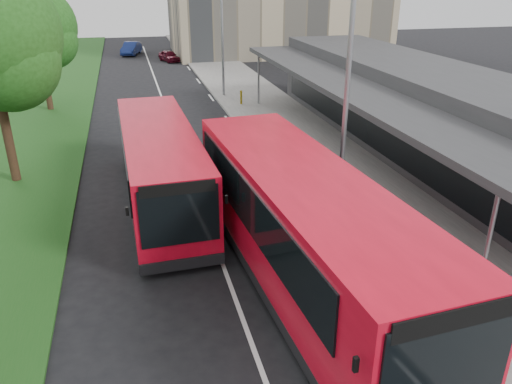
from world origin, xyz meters
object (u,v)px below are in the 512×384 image
(lamp_post_far, at_px, (221,26))
(litter_bin, at_px, (284,132))
(car_far, at_px, (131,48))
(lamp_post_near, at_px, (345,88))
(car_near, at_px, (169,56))
(bus_second, at_px, (160,166))
(tree_far, at_px, (38,31))
(bus_main, at_px, (303,230))
(bollard, at_px, (241,97))

(lamp_post_far, relative_size, litter_bin, 9.58)
(car_far, bearing_deg, litter_bin, -62.95)
(lamp_post_near, relative_size, car_far, 2.03)
(lamp_post_near, bearing_deg, car_near, 93.36)
(lamp_post_far, distance_m, car_near, 16.97)
(car_far, bearing_deg, lamp_post_near, -66.78)
(bus_second, height_order, car_far, bus_second)
(tree_far, xyz_separation_m, lamp_post_far, (11.13, 0.95, -0.02))
(lamp_post_near, bearing_deg, tree_far, 120.29)
(lamp_post_far, bearing_deg, tree_far, -175.13)
(bus_main, height_order, car_far, bus_main)
(litter_bin, bearing_deg, lamp_post_far, 95.39)
(lamp_post_near, height_order, car_near, lamp_post_near)
(bus_second, bearing_deg, bus_main, -64.25)
(lamp_post_far, bearing_deg, bollard, -76.76)
(bus_second, height_order, bollard, bus_second)
(bus_second, xyz_separation_m, car_far, (-0.12, 38.34, -0.83))
(tree_far, bearing_deg, lamp_post_far, 4.87)
(bus_main, bearing_deg, car_far, 90.45)
(tree_far, relative_size, bus_main, 0.63)
(tree_far, xyz_separation_m, lamp_post_near, (11.13, -19.05, -0.02))
(bus_main, bearing_deg, car_near, 86.02)
(tree_far, relative_size, car_near, 2.37)
(lamp_post_near, bearing_deg, litter_bin, 83.58)
(bus_main, height_order, bollard, bus_main)
(bus_second, xyz_separation_m, car_near, (3.32, 32.94, -0.95))
(tree_far, xyz_separation_m, car_near, (9.00, 17.26, -4.21))
(tree_far, distance_m, car_far, 23.69)
(lamp_post_far, xyz_separation_m, litter_bin, (1.03, -10.88, -4.15))
(lamp_post_near, relative_size, car_near, 2.59)
(lamp_post_near, bearing_deg, car_far, 97.61)
(tree_far, bearing_deg, litter_bin, -39.25)
(lamp_post_far, distance_m, bus_second, 17.80)
(car_near, bearing_deg, lamp_post_far, -100.00)
(lamp_post_far, distance_m, litter_bin, 11.69)
(tree_far, bearing_deg, bus_main, -67.86)
(lamp_post_far, bearing_deg, bus_main, -95.50)
(car_near, distance_m, car_far, 6.41)
(lamp_post_near, distance_m, car_near, 36.61)
(tree_far, distance_m, car_near, 19.91)
(lamp_post_near, distance_m, lamp_post_far, 20.00)
(litter_bin, relative_size, car_near, 0.27)
(tree_far, distance_m, litter_bin, 16.24)
(car_far, bearing_deg, bollard, -60.13)
(lamp_post_near, distance_m, bollard, 17.65)
(litter_bin, distance_m, bollard, 8.03)
(bus_second, distance_m, bollard, 15.10)
(tree_far, height_order, bus_main, tree_far)
(bus_second, distance_m, litter_bin, 8.71)
(bollard, bearing_deg, car_far, 104.27)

